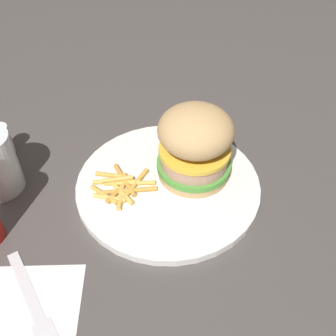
{
  "coord_description": "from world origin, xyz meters",
  "views": [
    {
      "loc": [
        -0.4,
        -0.03,
        0.45
      ],
      "look_at": [
        0.01,
        0.02,
        0.04
      ],
      "focal_mm": 42.28,
      "sensor_mm": 36.0,
      "label": 1
    }
  ],
  "objects_px": {
    "napkin": "(34,306)",
    "fork": "(34,306)",
    "fries_pile": "(121,187)",
    "plate": "(168,185)",
    "sandwich": "(195,144)",
    "salt_shaker": "(3,140)"
  },
  "relations": [
    {
      "from": "plate",
      "to": "salt_shaker",
      "type": "height_order",
      "value": "salt_shaker"
    },
    {
      "from": "fries_pile",
      "to": "salt_shaker",
      "type": "relative_size",
      "value": 1.8
    },
    {
      "from": "salt_shaker",
      "to": "fries_pile",
      "type": "bearing_deg",
      "value": -108.2
    },
    {
      "from": "fork",
      "to": "salt_shaker",
      "type": "xyz_separation_m",
      "value": [
        0.26,
        0.14,
        0.02
      ]
    },
    {
      "from": "plate",
      "to": "fries_pile",
      "type": "height_order",
      "value": "fries_pile"
    },
    {
      "from": "fork",
      "to": "napkin",
      "type": "bearing_deg",
      "value": 39.09
    },
    {
      "from": "plate",
      "to": "salt_shaker",
      "type": "distance_m",
      "value": 0.28
    },
    {
      "from": "fries_pile",
      "to": "salt_shaker",
      "type": "xyz_separation_m",
      "value": [
        0.07,
        0.21,
        0.01
      ]
    },
    {
      "from": "sandwich",
      "to": "fries_pile",
      "type": "relative_size",
      "value": 1.17
    },
    {
      "from": "sandwich",
      "to": "fork",
      "type": "height_order",
      "value": "sandwich"
    },
    {
      "from": "salt_shaker",
      "to": "napkin",
      "type": "bearing_deg",
      "value": -151.15
    },
    {
      "from": "sandwich",
      "to": "salt_shaker",
      "type": "height_order",
      "value": "sandwich"
    },
    {
      "from": "fries_pile",
      "to": "plate",
      "type": "bearing_deg",
      "value": -72.41
    },
    {
      "from": "fries_pile",
      "to": "napkin",
      "type": "distance_m",
      "value": 0.2
    },
    {
      "from": "plate",
      "to": "salt_shaker",
      "type": "bearing_deg",
      "value": 80.26
    },
    {
      "from": "sandwich",
      "to": "napkin",
      "type": "distance_m",
      "value": 0.3
    },
    {
      "from": "sandwich",
      "to": "fries_pile",
      "type": "bearing_deg",
      "value": 114.21
    },
    {
      "from": "napkin",
      "to": "fork",
      "type": "bearing_deg",
      "value": -140.91
    },
    {
      "from": "napkin",
      "to": "sandwich",
      "type": "bearing_deg",
      "value": -36.17
    },
    {
      "from": "fries_pile",
      "to": "fork",
      "type": "relative_size",
      "value": 0.68
    },
    {
      "from": "plate",
      "to": "sandwich",
      "type": "bearing_deg",
      "value": -55.22
    },
    {
      "from": "fork",
      "to": "salt_shaker",
      "type": "distance_m",
      "value": 0.3
    }
  ]
}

